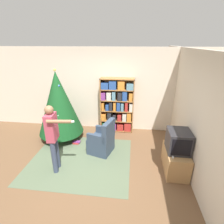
{
  "coord_description": "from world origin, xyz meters",
  "views": [
    {
      "loc": [
        1.03,
        -3.17,
        2.73
      ],
      "look_at": [
        0.53,
        0.96,
        1.05
      ],
      "focal_mm": 28.0,
      "sensor_mm": 36.0,
      "label": 1
    }
  ],
  "objects_px": {
    "bookshelf": "(117,106)",
    "standing_person": "(53,134)",
    "television": "(178,141)",
    "armchair": "(102,141)",
    "christmas_tree": "(59,103)"
  },
  "relations": [
    {
      "from": "armchair",
      "to": "television",
      "type": "bearing_deg",
      "value": 89.92
    },
    {
      "from": "armchair",
      "to": "christmas_tree",
      "type": "bearing_deg",
      "value": -97.23
    },
    {
      "from": "bookshelf",
      "to": "armchair",
      "type": "xyz_separation_m",
      "value": [
        -0.28,
        -1.25,
        -0.54
      ]
    },
    {
      "from": "television",
      "to": "armchair",
      "type": "relative_size",
      "value": 0.57
    },
    {
      "from": "bookshelf",
      "to": "christmas_tree",
      "type": "relative_size",
      "value": 0.83
    },
    {
      "from": "armchair",
      "to": "standing_person",
      "type": "distance_m",
      "value": 1.35
    },
    {
      "from": "armchair",
      "to": "bookshelf",
      "type": "bearing_deg",
      "value": -176.3
    },
    {
      "from": "standing_person",
      "to": "armchair",
      "type": "bearing_deg",
      "value": 125.31
    },
    {
      "from": "television",
      "to": "armchair",
      "type": "height_order",
      "value": "television"
    },
    {
      "from": "christmas_tree",
      "to": "armchair",
      "type": "distance_m",
      "value": 1.65
    },
    {
      "from": "bookshelf",
      "to": "standing_person",
      "type": "relative_size",
      "value": 1.11
    },
    {
      "from": "television",
      "to": "bookshelf",
      "type": "bearing_deg",
      "value": 129.76
    },
    {
      "from": "christmas_tree",
      "to": "standing_person",
      "type": "distance_m",
      "value": 1.46
    },
    {
      "from": "christmas_tree",
      "to": "standing_person",
      "type": "bearing_deg",
      "value": -72.79
    },
    {
      "from": "bookshelf",
      "to": "standing_person",
      "type": "xyz_separation_m",
      "value": [
        -1.18,
        -2.06,
        0.06
      ]
    }
  ]
}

